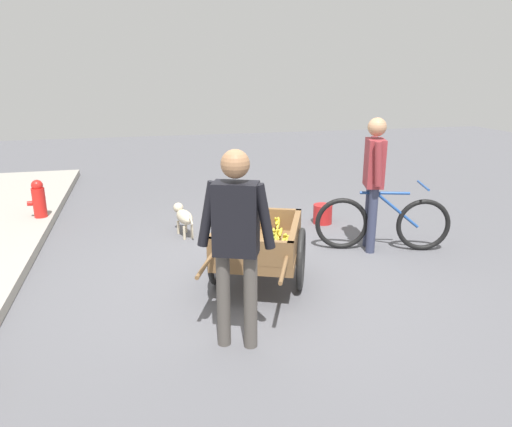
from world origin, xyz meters
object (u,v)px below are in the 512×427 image
object	(u,v)px
cyclist_person	(374,173)
plastic_bucket	(323,214)
dog	(184,216)
fire_hydrant	(39,203)
vendor_person	(236,234)
bicycle	(383,223)
fruit_cart	(258,246)

from	to	relation	value
cyclist_person	plastic_bucket	world-z (taller)	cyclist_person
cyclist_person	plastic_bucket	xyz separation A→B (m)	(1.13, 0.18, -0.84)
dog	fire_hydrant	xyz separation A→B (m)	(0.95, 1.98, 0.06)
vendor_person	bicycle	world-z (taller)	vendor_person
fire_hydrant	fruit_cart	bearing A→B (deg)	-136.59
fire_hydrant	dog	bearing A→B (deg)	-115.62
fruit_cart	fire_hydrant	size ratio (longest dim) A/B	2.71
vendor_person	plastic_bucket	size ratio (longest dim) A/B	5.74
dog	fire_hydrant	size ratio (longest dim) A/B	0.99
fruit_cart	plastic_bucket	world-z (taller)	fruit_cart
vendor_person	plastic_bucket	world-z (taller)	vendor_person
vendor_person	fire_hydrant	size ratio (longest dim) A/B	2.41
fruit_cart	vendor_person	distance (m)	1.25
fire_hydrant	plastic_bucket	world-z (taller)	fire_hydrant
vendor_person	cyclist_person	size ratio (longest dim) A/B	0.99
fire_hydrant	plastic_bucket	xyz separation A→B (m)	(-0.90, -4.01, -0.19)
fire_hydrant	plastic_bucket	size ratio (longest dim) A/B	2.38
bicycle	plastic_bucket	size ratio (longest dim) A/B	5.71
dog	cyclist_person	bearing A→B (deg)	-116.07
bicycle	dog	xyz separation A→B (m)	(1.12, 2.35, -0.08)
bicycle	fruit_cart	bearing A→B (deg)	110.46
fruit_cart	cyclist_person	distance (m)	1.83
vendor_person	fire_hydrant	world-z (taller)	vendor_person
bicycle	dog	bearing A→B (deg)	64.46
cyclist_person	dog	size ratio (longest dim) A/B	2.47
cyclist_person	fire_hydrant	size ratio (longest dim) A/B	2.44
bicycle	dog	size ratio (longest dim) A/B	2.42
bicycle	fire_hydrant	bearing A→B (deg)	64.43
vendor_person	dog	distance (m)	2.92
dog	fire_hydrant	bearing A→B (deg)	64.38
dog	bicycle	bearing A→B (deg)	-115.54
fruit_cart	bicycle	size ratio (longest dim) A/B	1.13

